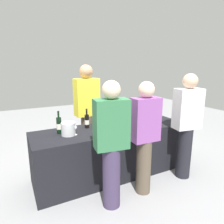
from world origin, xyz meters
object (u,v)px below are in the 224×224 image
(wine_bottle_1, at_px, (87,121))
(wine_glass_0, at_px, (75,128))
(guest_2, at_px, (187,123))
(ice_bucket, at_px, (68,129))
(wine_bottle_0, at_px, (59,125))
(server_pouring, at_px, (87,111))
(wine_bottle_2, at_px, (102,119))
(wine_glass_2, at_px, (112,125))
(menu_board, at_px, (122,127))
(wine_bottle_3, at_px, (130,117))
(guest_1, at_px, (145,135))
(wine_glass_1, at_px, (100,128))
(wine_glass_3, at_px, (141,121))
(wine_bottle_5, at_px, (155,112))
(wine_bottle_4, at_px, (149,113))
(guest_0, at_px, (111,142))

(wine_bottle_1, xyz_separation_m, wine_glass_0, (-0.26, -0.22, -0.01))
(guest_2, bearing_deg, ice_bucket, 170.77)
(wine_glass_0, distance_m, guest_2, 1.66)
(wine_bottle_0, distance_m, server_pouring, 0.81)
(wine_bottle_2, relative_size, wine_glass_0, 2.45)
(wine_glass_2, xyz_separation_m, menu_board, (0.76, 1.00, -0.42))
(wine_bottle_3, xyz_separation_m, guest_1, (-0.21, -0.70, -0.06))
(wine_glass_0, bearing_deg, wine_bottle_3, 7.31)
(wine_glass_0, xyz_separation_m, guest_2, (1.57, -0.54, -0.00))
(wine_bottle_2, distance_m, wine_glass_1, 0.35)
(ice_bucket, relative_size, guest_1, 0.13)
(wine_glass_0, bearing_deg, wine_glass_3, -5.61)
(wine_bottle_5, relative_size, wine_glass_2, 2.32)
(wine_bottle_5, xyz_separation_m, ice_bucket, (-1.64, -0.16, -0.03))
(wine_bottle_4, height_order, guest_1, guest_1)
(wine_bottle_1, bearing_deg, wine_bottle_4, -3.98)
(wine_bottle_3, height_order, guest_0, guest_0)
(wine_bottle_1, bearing_deg, guest_2, -30.09)
(wine_bottle_2, bearing_deg, guest_2, -33.62)
(wine_bottle_3, relative_size, wine_bottle_4, 0.90)
(wine_bottle_3, height_order, menu_board, wine_bottle_3)
(wine_bottle_0, height_order, ice_bucket, wine_bottle_0)
(wine_bottle_0, distance_m, wine_bottle_4, 1.58)
(wine_glass_3, distance_m, menu_board, 1.11)
(ice_bucket, bearing_deg, guest_0, -62.91)
(wine_glass_3, bearing_deg, wine_bottle_2, 153.07)
(wine_bottle_4, relative_size, wine_bottle_5, 1.07)
(menu_board, bearing_deg, guest_0, -119.74)
(wine_glass_1, relative_size, guest_1, 0.09)
(wine_bottle_0, bearing_deg, wine_bottle_4, -0.61)
(wine_bottle_5, height_order, server_pouring, server_pouring)
(wine_bottle_1, distance_m, guest_0, 0.85)
(wine_bottle_3, bearing_deg, wine_bottle_2, 173.72)
(wine_glass_1, xyz_separation_m, guest_1, (0.45, -0.45, -0.04))
(wine_bottle_0, height_order, wine_bottle_4, wine_bottle_4)
(menu_board, bearing_deg, wine_glass_2, -122.74)
(server_pouring, distance_m, guest_1, 1.31)
(wine_bottle_0, relative_size, wine_bottle_4, 0.96)
(wine_bottle_4, relative_size, wine_glass_0, 2.56)
(wine_glass_1, bearing_deg, server_pouring, 81.77)
(wine_bottle_0, relative_size, guest_0, 0.21)
(guest_0, bearing_deg, wine_bottle_4, 42.34)
(guest_0, bearing_deg, wine_glass_2, 70.73)
(wine_bottle_1, relative_size, wine_glass_0, 2.27)
(server_pouring, bearing_deg, guest_0, 78.71)
(wine_glass_2, xyz_separation_m, guest_1, (0.24, -0.48, -0.04))
(wine_bottle_4, distance_m, guest_0, 1.38)
(wine_glass_1, distance_m, wine_glass_2, 0.21)
(wine_bottle_5, height_order, ice_bucket, wine_bottle_5)
(wine_bottle_4, distance_m, menu_board, 0.89)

